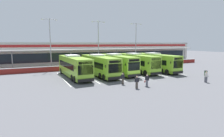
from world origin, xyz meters
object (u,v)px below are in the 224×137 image
(lamp_post_west, at_px, (50,41))
(pedestrian_with_handbag, at_px, (147,80))
(pedestrian_in_dark_coat, at_px, (123,78))
(pedestrian_child, at_px, (206,77))
(coach_bus_right_centre, at_px, (136,63))
(coach_bus_left_centre, at_px, (99,66))
(coach_bus_leftmost, at_px, (74,67))
(pedestrian_near_bin, at_px, (137,82))
(coach_bus_rightmost, at_px, (155,63))
(lamp_post_east, at_px, (136,41))
(lamp_post_centre, at_px, (98,41))
(litter_bin, at_px, (206,73))
(coach_bus_centre, at_px, (116,64))

(lamp_post_west, bearing_deg, pedestrian_with_handbag, -65.27)
(pedestrian_in_dark_coat, height_order, pedestrian_child, same)
(coach_bus_right_centre, bearing_deg, pedestrian_in_dark_coat, -131.60)
(coach_bus_left_centre, xyz_separation_m, pedestrian_with_handbag, (2.87, -10.48, -0.93))
(coach_bus_leftmost, xyz_separation_m, pedestrian_near_bin, (5.53, -11.17, -0.91))
(coach_bus_rightmost, bearing_deg, coach_bus_right_centre, 170.21)
(coach_bus_right_centre, relative_size, pedestrian_in_dark_coat, 7.56)
(coach_bus_leftmost, relative_size, lamp_post_east, 1.11)
(pedestrian_near_bin, bearing_deg, coach_bus_rightmost, 43.07)
(coach_bus_right_centre, height_order, lamp_post_centre, lamp_post_centre)
(coach_bus_right_centre, distance_m, lamp_post_west, 18.95)
(coach_bus_leftmost, xyz_separation_m, coach_bus_rightmost, (17.10, -0.35, 0.00))
(lamp_post_east, bearing_deg, pedestrian_with_handbag, -118.83)
(coach_bus_rightmost, bearing_deg, litter_bin, -60.95)
(coach_bus_centre, relative_size, pedestrian_near_bin, 7.56)
(litter_bin, bearing_deg, lamp_post_centre, 125.30)
(coach_bus_leftmost, height_order, pedestrian_near_bin, coach_bus_leftmost)
(coach_bus_centre, bearing_deg, lamp_post_west, 136.44)
(coach_bus_centre, distance_m, pedestrian_near_bin, 11.91)
(coach_bus_leftmost, distance_m, coach_bus_centre, 8.28)
(coach_bus_right_centre, height_order, coach_bus_rightmost, same)
(pedestrian_in_dark_coat, xyz_separation_m, lamp_post_west, (-7.49, 19.03, 5.42))
(lamp_post_centre, bearing_deg, coach_bus_rightmost, -50.33)
(coach_bus_centre, bearing_deg, coach_bus_right_centre, 0.15)
(pedestrian_in_dark_coat, distance_m, litter_bin, 16.77)
(coach_bus_centre, relative_size, lamp_post_west, 1.11)
(coach_bus_centre, distance_m, litter_bin, 16.31)
(pedestrian_child, distance_m, lamp_post_centre, 24.79)
(coach_bus_right_centre, relative_size, lamp_post_west, 1.11)
(coach_bus_left_centre, height_order, lamp_post_east, lamp_post_east)
(coach_bus_centre, height_order, litter_bin, coach_bus_centre)
(lamp_post_centre, bearing_deg, pedestrian_near_bin, -97.59)
(coach_bus_leftmost, bearing_deg, pedestrian_near_bin, -63.67)
(coach_bus_right_centre, height_order, lamp_post_east, lamp_post_east)
(coach_bus_rightmost, bearing_deg, coach_bus_centre, 175.25)
(coach_bus_left_centre, bearing_deg, lamp_post_centre, 69.74)
(pedestrian_near_bin, distance_m, lamp_post_east, 26.08)
(pedestrian_near_bin, bearing_deg, coach_bus_centre, 76.62)
(pedestrian_with_handbag, relative_size, litter_bin, 1.74)
(pedestrian_with_handbag, bearing_deg, lamp_post_centre, 87.27)
(lamp_post_west, bearing_deg, coach_bus_centre, -43.56)
(coach_bus_leftmost, xyz_separation_m, pedestrian_with_handbag, (7.37, -10.81, -0.93))
(pedestrian_child, distance_m, litter_bin, 6.15)
(pedestrian_near_bin, bearing_deg, pedestrian_with_handbag, 11.01)
(coach_bus_centre, height_order, lamp_post_west, lamp_post_west)
(pedestrian_with_handbag, xyz_separation_m, lamp_post_centre, (1.00, 20.98, 5.43))
(coach_bus_left_centre, relative_size, lamp_post_east, 1.11)
(coach_bus_right_centre, bearing_deg, coach_bus_left_centre, -175.04)
(pedestrian_in_dark_coat, height_order, lamp_post_west, lamp_post_west)
(coach_bus_right_centre, height_order, litter_bin, coach_bus_right_centre)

